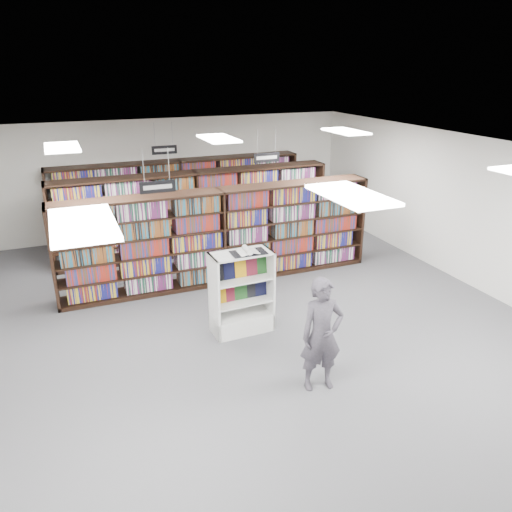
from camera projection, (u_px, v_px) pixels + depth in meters
name	position (u px, v px, depth m)	size (l,w,h in m)	color
floor	(255.00, 320.00, 9.56)	(12.00, 12.00, 0.00)	#49494D
ceiling	(255.00, 152.00, 8.40)	(10.00, 12.00, 0.10)	white
wall_back	(176.00, 176.00, 14.16)	(10.00, 0.10, 3.20)	white
wall_right	(470.00, 212.00, 10.74)	(0.10, 12.00, 3.20)	white
bookshelf_row_near	(221.00, 236.00, 10.91)	(7.00, 0.60, 2.10)	black
bookshelf_row_mid	(196.00, 213.00, 12.64)	(7.00, 0.60, 2.10)	black
bookshelf_row_far	(180.00, 197.00, 14.11)	(7.00, 0.60, 2.10)	black
aisle_sign_left	(158.00, 186.00, 8.98)	(0.65, 0.02, 0.80)	#B2B2B7
aisle_sign_right	(267.00, 157.00, 11.76)	(0.65, 0.02, 0.80)	#B2B2B7
aisle_sign_center	(164.00, 149.00, 12.79)	(0.65, 0.02, 0.80)	#B2B2B7
troffer_front_left	(83.00, 224.00, 4.78)	(0.60, 1.20, 0.04)	white
troffer_front_center	(351.00, 195.00, 5.83)	(0.60, 1.20, 0.04)	white
troffer_back_left	(62.00, 147.00, 9.09)	(0.60, 1.20, 0.04)	white
troffer_back_center	(219.00, 139.00, 10.14)	(0.60, 1.20, 0.04)	white
troffer_back_right	(346.00, 131.00, 11.20)	(0.60, 1.20, 0.04)	white
endcap_display	(241.00, 305.00, 9.05)	(1.11, 0.59, 1.53)	white
open_book	(248.00, 251.00, 8.61)	(0.62, 0.37, 0.13)	black
shopper	(322.00, 335.00, 7.29)	(0.65, 0.42, 1.77)	#4F4A54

